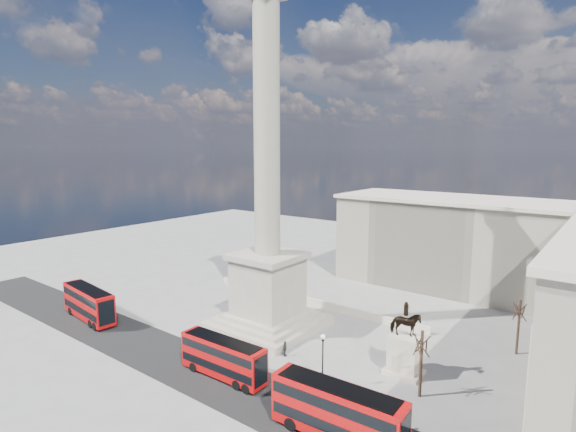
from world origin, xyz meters
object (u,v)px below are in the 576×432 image
(victorian_lamp, at_px, (323,356))
(pedestrian_standing, at_px, (399,422))
(red_bus_c, at_px, (338,412))
(red_bus_b, at_px, (223,358))
(pedestrian_walking, at_px, (321,380))
(equestrian_statue, at_px, (404,349))
(nelsons_column, at_px, (268,238))
(pedestrian_crossing, at_px, (285,349))
(red_bus_a, at_px, (89,303))

(victorian_lamp, height_order, pedestrian_standing, victorian_lamp)
(red_bus_c, relative_size, victorian_lamp, 2.08)
(red_bus_b, height_order, pedestrian_walking, red_bus_b)
(red_bus_b, xyz_separation_m, pedestrian_walking, (9.81, 4.93, -1.51))
(victorian_lamp, bearing_deg, equestrian_statue, 54.03)
(pedestrian_walking, relative_size, pedestrian_standing, 1.00)
(nelsons_column, bearing_deg, pedestrian_crossing, -38.05)
(victorian_lamp, xyz_separation_m, pedestrian_crossing, (-7.69, 3.32, -2.57))
(red_bus_c, bearing_deg, victorian_lamp, 129.34)
(red_bus_a, xyz_separation_m, red_bus_c, (44.21, -1.51, 0.08))
(red_bus_c, xyz_separation_m, equestrian_statue, (-0.05, 14.61, 0.38))
(nelsons_column, bearing_deg, equestrian_statue, -3.84)
(pedestrian_crossing, bearing_deg, nelsons_column, 34.46)
(nelsons_column, xyz_separation_m, victorian_lamp, (15.54, -9.47, -9.37))
(red_bus_b, relative_size, victorian_lamp, 1.84)
(red_bus_a, xyz_separation_m, equestrian_statue, (44.16, 13.11, 0.46))
(red_bus_a, height_order, pedestrian_crossing, red_bus_a)
(red_bus_c, height_order, equestrian_statue, equestrian_statue)
(red_bus_b, distance_m, pedestrian_standing, 19.94)
(equestrian_statue, height_order, pedestrian_walking, equestrian_statue)
(nelsons_column, distance_m, red_bus_a, 28.95)
(nelsons_column, height_order, pedestrian_walking, nelsons_column)
(pedestrian_walking, height_order, pedestrian_standing, pedestrian_walking)
(nelsons_column, relative_size, equestrian_statue, 5.78)
(red_bus_c, relative_size, pedestrian_standing, 7.59)
(nelsons_column, height_order, red_bus_b, nelsons_column)
(equestrian_statue, bearing_deg, red_bus_b, -140.63)
(victorian_lamp, bearing_deg, pedestrian_standing, -11.88)
(pedestrian_standing, relative_size, pedestrian_crossing, 0.85)
(red_bus_a, relative_size, pedestrian_crossing, 6.31)
(red_bus_c, distance_m, pedestrian_crossing, 16.88)
(red_bus_a, relative_size, victorian_lamp, 2.03)
(red_bus_b, distance_m, victorian_lamp, 11.23)
(victorian_lamp, height_order, pedestrian_crossing, victorian_lamp)
(red_bus_a, relative_size, red_bus_b, 1.11)
(red_bus_a, xyz_separation_m, pedestrian_crossing, (30.64, 8.40, -1.59))
(nelsons_column, distance_m, red_bus_c, 28.67)
(red_bus_c, distance_m, victorian_lamp, 8.87)
(red_bus_a, bearing_deg, red_bus_c, 4.37)
(equestrian_statue, relative_size, pedestrian_walking, 5.23)
(equestrian_statue, bearing_deg, pedestrian_walking, -126.78)
(red_bus_b, bearing_deg, equestrian_statue, 37.96)
(equestrian_statue, distance_m, pedestrian_crossing, 14.46)
(nelsons_column, xyz_separation_m, red_bus_c, (21.41, -16.05, -10.28))
(equestrian_statue, bearing_deg, pedestrian_crossing, -160.80)
(red_bus_c, bearing_deg, red_bus_a, 175.62)
(nelsons_column, relative_size, pedestrian_crossing, 25.67)
(red_bus_a, bearing_deg, equestrian_statue, 22.85)
(red_bus_b, relative_size, red_bus_c, 0.88)
(red_bus_a, bearing_deg, pedestrian_crossing, 21.65)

